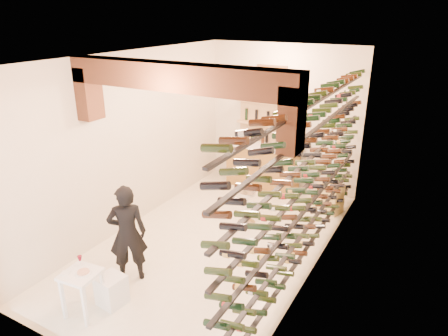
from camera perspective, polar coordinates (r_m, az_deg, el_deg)
name	(u,v)px	position (r m, az deg, el deg)	size (l,w,h in m)	color
ground	(216,242)	(7.37, -1.16, -10.21)	(6.00, 6.00, 0.00)	#EDE7CD
room_shell	(206,121)	(6.28, -2.51, 6.50)	(3.52, 6.02, 3.21)	beige
wine_rack	(305,177)	(6.12, 11.21, -1.24)	(0.32, 5.70, 2.56)	black
back_counter	(263,165)	(9.40, 5.40, 0.46)	(1.70, 0.62, 1.29)	olive
back_shelving	(268,135)	(9.41, 6.13, 4.54)	(1.40, 0.31, 2.73)	tan
tasting_table	(81,280)	(5.85, -19.24, -14.54)	(0.49, 0.49, 0.79)	white
white_stool	(112,290)	(6.11, -15.37, -16.08)	(0.34, 0.34, 0.43)	white
person	(127,234)	(6.25, -13.31, -8.87)	(0.56, 0.37, 1.54)	black
chrome_barstool	(247,205)	(7.79, 3.19, -5.18)	(0.35, 0.35, 0.67)	silver
crate_lower	(329,204)	(8.62, 14.34, -4.89)	(0.50, 0.35, 0.30)	tan
crate_upper	(330,191)	(8.50, 14.52, -3.14)	(0.48, 0.33, 0.28)	tan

